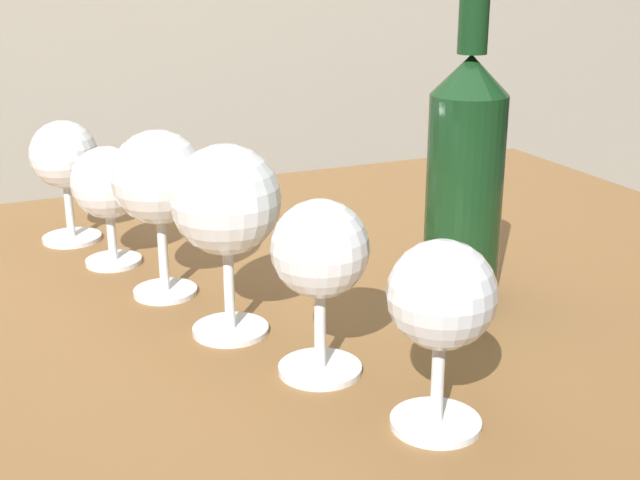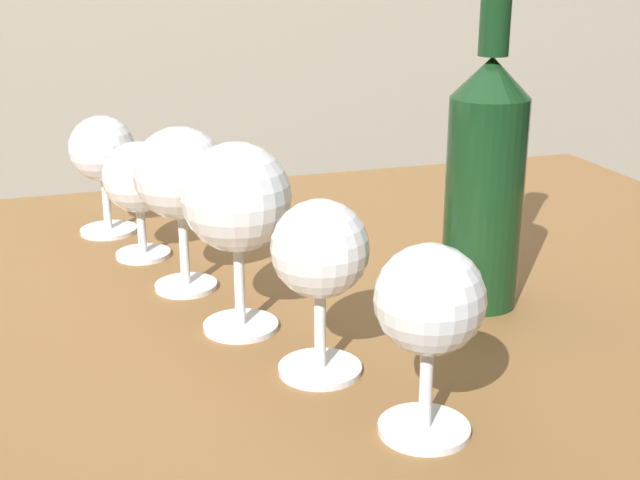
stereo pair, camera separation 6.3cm
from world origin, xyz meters
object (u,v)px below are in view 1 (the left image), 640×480
(wine_glass_cabernet, at_px, (226,204))
(wine_bottle, at_px, (465,170))
(wine_glass_white, at_px, (108,186))
(wine_glass_port, at_px, (320,256))
(wine_glass_amber, at_px, (64,159))
(wine_glass_rose, at_px, (442,300))
(wine_glass_merlot, at_px, (158,180))

(wine_glass_cabernet, relative_size, wine_bottle, 0.51)
(wine_glass_white, bearing_deg, wine_glass_port, -72.09)
(wine_glass_port, distance_m, wine_glass_amber, 0.42)
(wine_glass_rose, relative_size, wine_glass_amber, 0.99)
(wine_glass_white, bearing_deg, wine_glass_rose, -71.22)
(wine_glass_rose, distance_m, wine_glass_amber, 0.53)
(wine_glass_port, relative_size, wine_glass_white, 1.12)
(wine_glass_white, distance_m, wine_glass_amber, 0.10)
(wine_glass_rose, bearing_deg, wine_bottle, 53.87)
(wine_glass_port, distance_m, wine_glass_cabernet, 0.11)
(wine_glass_cabernet, height_order, wine_glass_merlot, wine_glass_cabernet)
(wine_glass_merlot, bearing_deg, wine_glass_amber, 106.05)
(wine_glass_white, xyz_separation_m, wine_glass_amber, (-0.03, 0.09, 0.01))
(wine_glass_cabernet, xyz_separation_m, wine_glass_merlot, (-0.03, 0.11, -0.00))
(wine_glass_port, bearing_deg, wine_glass_merlot, 109.14)
(wine_glass_cabernet, xyz_separation_m, wine_bottle, (0.22, -0.01, 0.01))
(wine_glass_merlot, height_order, wine_glass_white, wine_glass_merlot)
(wine_glass_port, relative_size, wine_glass_merlot, 0.88)
(wine_glass_port, bearing_deg, wine_glass_rose, -68.73)
(wine_glass_merlot, distance_m, wine_bottle, 0.28)
(wine_glass_port, xyz_separation_m, wine_glass_merlot, (-0.07, 0.20, 0.02))
(wine_glass_cabernet, distance_m, wine_glass_white, 0.22)
(wine_glass_white, distance_m, wine_bottle, 0.36)
(wine_bottle, bearing_deg, wine_glass_white, 141.88)
(wine_glass_rose, distance_m, wine_glass_white, 0.43)
(wine_glass_port, xyz_separation_m, wine_glass_cabernet, (-0.04, 0.10, 0.02))
(wine_glass_merlot, relative_size, wine_glass_amber, 1.16)
(wine_glass_port, xyz_separation_m, wine_glass_white, (-0.10, 0.31, -0.01))
(wine_glass_white, height_order, wine_bottle, wine_bottle)
(wine_glass_merlot, height_order, wine_glass_amber, wine_glass_merlot)
(wine_glass_amber, bearing_deg, wine_glass_merlot, -73.95)
(wine_glass_rose, distance_m, wine_bottle, 0.24)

